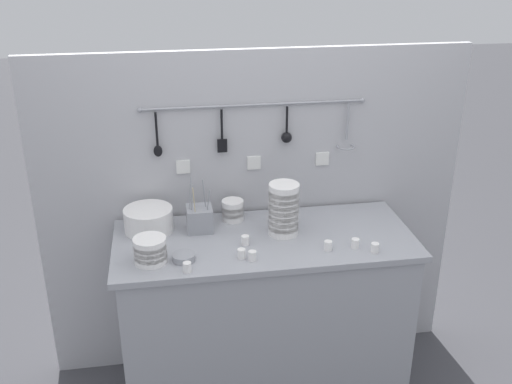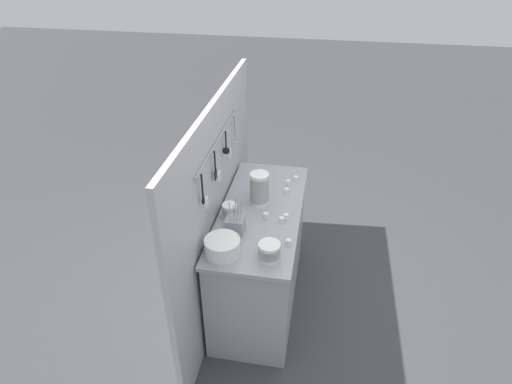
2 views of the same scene
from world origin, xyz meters
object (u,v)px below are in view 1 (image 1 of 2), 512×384
at_px(bowl_stack_tall_left, 284,209).
at_px(plate_stack, 149,220).
at_px(cup_front_right, 375,248).
at_px(cup_edge_near, 355,243).
at_px(steel_mixing_bowl, 184,257).
at_px(bowl_stack_short_front, 150,250).
at_px(cup_front_left, 241,254).
at_px(cup_edge_far, 245,240).
at_px(cup_back_right, 328,246).
at_px(bowl_stack_nested_right, 233,210).
at_px(cup_centre, 187,267).
at_px(cutlery_caddy, 200,218).
at_px(cup_by_caddy, 252,256).

bearing_deg(bowl_stack_tall_left, plate_stack, 167.90).
xyz_separation_m(cup_front_right, cup_edge_near, (-0.08, 0.06, 0.00)).
bearing_deg(steel_mixing_bowl, bowl_stack_tall_left, 20.27).
bearing_deg(steel_mixing_bowl, bowl_stack_short_front, 177.18).
bearing_deg(plate_stack, cup_front_right, -20.89).
xyz_separation_m(plate_stack, cup_front_left, (0.42, -0.35, -0.04)).
distance_m(cup_edge_near, cup_edge_far, 0.52).
height_order(bowl_stack_tall_left, cup_front_left, bowl_stack_tall_left).
height_order(bowl_stack_tall_left, steel_mixing_bowl, bowl_stack_tall_left).
relative_size(bowl_stack_tall_left, cup_front_right, 5.73).
xyz_separation_m(bowl_stack_tall_left, cup_back_right, (0.17, -0.20, -0.11)).
bearing_deg(bowl_stack_nested_right, cup_front_left, -91.62).
xyz_separation_m(bowl_stack_tall_left, cup_centre, (-0.49, -0.29, -0.11)).
bearing_deg(cup_front_right, cup_back_right, 165.22).
xyz_separation_m(bowl_stack_short_front, cup_edge_near, (0.96, -0.02, -0.04)).
height_order(plate_stack, cup_edge_near, plate_stack).
height_order(cup_centre, cup_back_right, same).
distance_m(cutlery_caddy, cup_back_right, 0.66).
relative_size(bowl_stack_nested_right, cup_back_right, 2.43).
height_order(bowl_stack_short_front, cup_centre, bowl_stack_short_front).
distance_m(bowl_stack_nested_right, plate_stack, 0.43).
xyz_separation_m(bowl_stack_nested_right, cup_by_caddy, (0.03, -0.43, -0.03)).
bearing_deg(cup_front_right, cup_centre, -177.73).
xyz_separation_m(cup_front_right, cup_front_left, (-0.62, 0.05, 0.00)).
bearing_deg(cup_edge_far, cup_centre, -144.42).
relative_size(bowl_stack_short_front, cutlery_caddy, 0.55).
relative_size(cup_front_right, cup_back_right, 1.00).
bearing_deg(cup_front_left, cup_centre, -162.30).
distance_m(bowl_stack_nested_right, cup_front_left, 0.40).
height_order(bowl_stack_nested_right, cup_back_right, bowl_stack_nested_right).
bearing_deg(cup_centre, cup_by_caddy, 10.10).
relative_size(bowl_stack_short_front, plate_stack, 0.61).
bearing_deg(cup_front_right, cup_edge_far, 163.70).
xyz_separation_m(cup_by_caddy, cup_back_right, (0.37, 0.04, 0.00)).
xyz_separation_m(bowl_stack_short_front, cup_back_right, (0.82, -0.02, -0.04)).
distance_m(bowl_stack_short_front, steel_mixing_bowl, 0.15).
relative_size(plate_stack, steel_mixing_bowl, 2.27).
bearing_deg(bowl_stack_short_front, bowl_stack_tall_left, 15.33).
bearing_deg(bowl_stack_tall_left, cup_edge_near, -33.04).
distance_m(cutlery_caddy, cup_edge_far, 0.28).
bearing_deg(cup_back_right, cup_edge_far, 162.87).
bearing_deg(cup_edge_near, bowl_stack_nested_right, 143.79).
height_order(bowl_stack_nested_right, cup_edge_near, bowl_stack_nested_right).
xyz_separation_m(bowl_stack_tall_left, plate_stack, (-0.66, 0.14, -0.07)).
distance_m(cup_front_right, cup_centre, 0.88).
relative_size(bowl_stack_short_front, bowl_stack_nested_right, 1.33).
xyz_separation_m(bowl_stack_short_front, bowl_stack_tall_left, (0.65, 0.18, 0.07)).
height_order(cup_front_left, cup_edge_far, same).
bearing_deg(cup_edge_far, cup_front_left, -105.94).
distance_m(cutlery_caddy, cup_front_left, 0.36).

